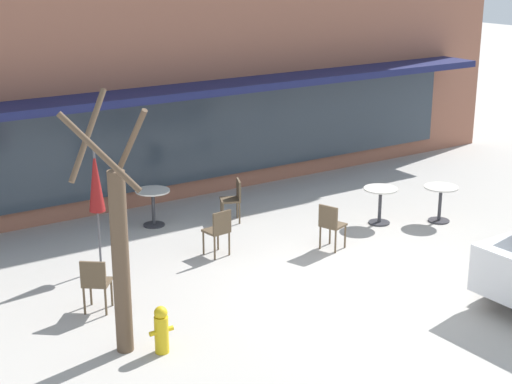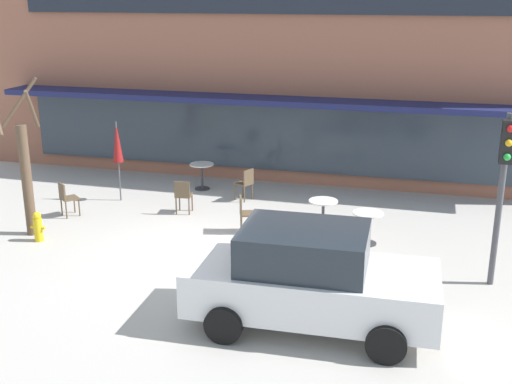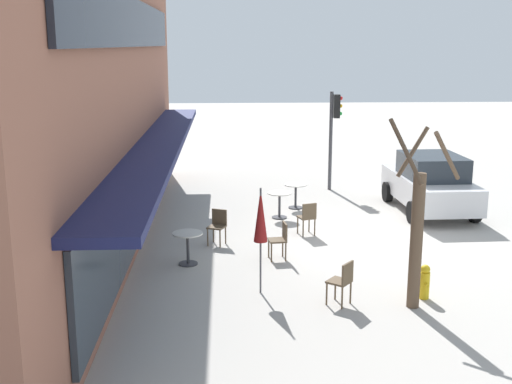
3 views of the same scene
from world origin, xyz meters
name	(u,v)px [view 2 (image 2 of 3)]	position (x,y,z in m)	size (l,w,h in m)	color
ground_plane	(196,256)	(0.00, 0.00, 0.00)	(80.00, 80.00, 0.00)	#ADA8A0
building_facade	(293,44)	(0.00, 9.97, 3.79)	(18.77, 9.10, 7.57)	#935B47
cafe_table_near_wall	(202,172)	(-1.54, 4.72, 0.52)	(0.70, 0.70, 0.76)	#333338
cafe_table_streetside	(368,223)	(3.53, 1.68, 0.52)	(0.70, 0.70, 0.76)	#333338
cafe_table_by_tree	(323,210)	(2.41, 2.28, 0.52)	(0.70, 0.70, 0.76)	#333338
patio_umbrella_green_folded	(117,143)	(-3.35, 3.15, 1.63)	(0.28, 0.28, 2.20)	#4C4C51
cafe_chair_0	(67,197)	(-4.07, 1.60, 0.53)	(0.56, 0.56, 0.89)	brown
cafe_chair_1	(245,211)	(0.64, 1.68, 0.53)	(0.51, 0.51, 0.89)	brown
cafe_chair_2	(183,194)	(-1.27, 2.57, 0.53)	(0.45, 0.45, 0.89)	brown
cafe_chair_3	(246,182)	(-0.02, 4.05, 0.53)	(0.53, 0.53, 0.89)	brown
parked_sedan	(310,278)	(2.93, -2.31, 0.88)	(4.25, 2.11, 1.76)	silver
street_tree	(25,171)	(-4.22, 0.25, 1.56)	(1.17, 1.38, 3.65)	brown
traffic_light_pole	(504,173)	(6.09, 0.11, 2.30)	(0.26, 0.44, 3.40)	#47474C
fire_hydrant	(38,226)	(-3.80, -0.10, 0.35)	(0.36, 0.20, 0.71)	gold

